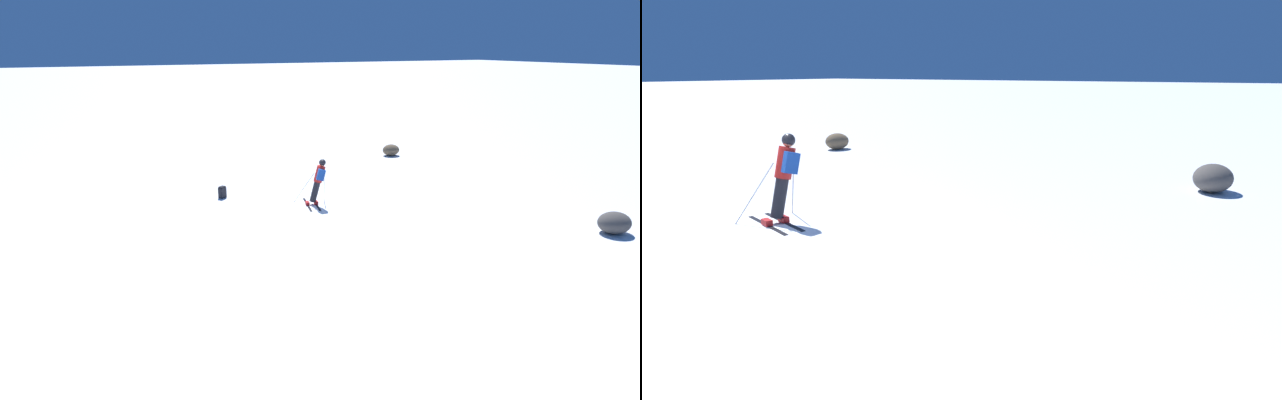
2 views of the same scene
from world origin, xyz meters
The scene contains 4 objects.
ground_plane centered at (0.00, 0.00, 0.00)m, with size 300.00×300.00×0.00m, color white.
skier centered at (-0.79, 0.09, 1.06)m, with size 1.25×1.86×1.91m.
exposed_boulder_0 centered at (-8.75, -6.47, 0.33)m, with size 1.01×0.86×0.66m, color brown.
exposed_boulder_1 centered at (-8.55, 7.53, 0.38)m, with size 1.16×0.99×0.75m, color #4C4742.
Camera 2 is at (5.97, 8.65, 3.13)m, focal length 28.00 mm.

